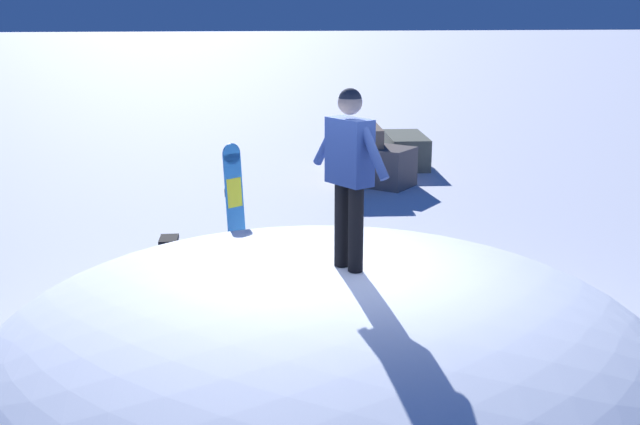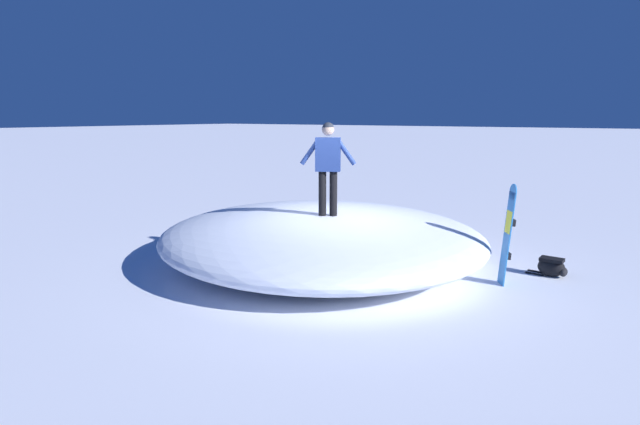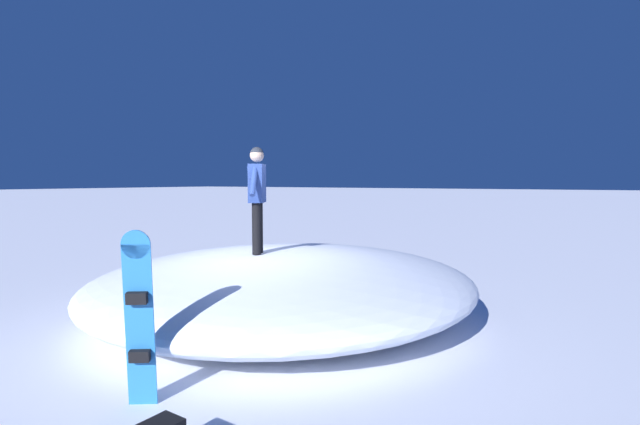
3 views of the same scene
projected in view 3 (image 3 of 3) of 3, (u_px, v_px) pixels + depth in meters
The scene contains 4 objects.
ground at pixel (255, 320), 7.34m from camera, with size 240.00×240.00×0.00m, color white.
snow_mound at pixel (285, 283), 7.66m from camera, with size 6.31×5.97×1.02m, color white.
snowboarder_standing at pixel (257, 190), 7.41m from camera, with size 0.58×0.92×1.68m.
snowboard_primary_upright at pixel (139, 316), 4.46m from camera, with size 0.30×0.26×1.72m.
Camera 3 is at (4.62, -5.62, 2.17)m, focal length 26.49 mm.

